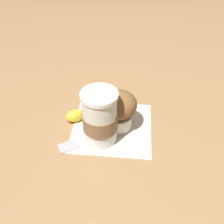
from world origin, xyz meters
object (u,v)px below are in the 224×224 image
object	(u,v)px
coffee_cup	(100,118)
muffin	(119,109)
sugar_packet	(68,146)
banana	(93,113)

from	to	relation	value
coffee_cup	muffin	world-z (taller)	coffee_cup
coffee_cup	sugar_packet	xyz separation A→B (m)	(-0.04, 0.08, -0.07)
banana	sugar_packet	distance (m)	0.13
banana	coffee_cup	bearing A→B (deg)	-156.26
banana	sugar_packet	bearing A→B (deg)	159.87
coffee_cup	banana	xyz separation A→B (m)	(0.08, 0.03, -0.05)
coffee_cup	muffin	xyz separation A→B (m)	(0.05, -0.04, -0.01)
banana	sugar_packet	world-z (taller)	banana
muffin	banana	xyz separation A→B (m)	(0.03, 0.08, -0.04)
coffee_cup	sugar_packet	world-z (taller)	coffee_cup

